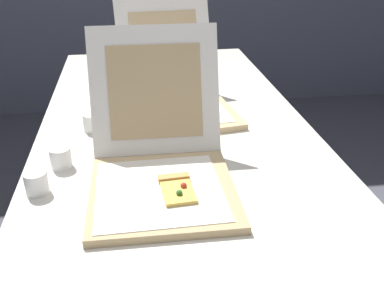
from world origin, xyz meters
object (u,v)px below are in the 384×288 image
Objects in this scene: cup_white_far at (107,96)px; cup_white_mid at (92,122)px; pizza_box_middle at (177,96)px; cup_white_near_center at (61,158)px; pizza_box_front at (161,167)px; cup_white_near_left at (36,183)px; table at (179,151)px.

cup_white_mid is (-0.04, -0.25, 0.00)m from cup_white_far.
cup_white_near_center is (-0.38, -0.38, -0.02)m from pizza_box_middle.
cup_white_mid is at bearing -163.53° from pizza_box_middle.
pizza_box_front is at bearing -75.46° from cup_white_far.
cup_white_far is at bearing 149.54° from pizza_box_middle.
cup_white_near_center and cup_white_near_left have the same top height.
pizza_box_middle reaches higher than cup_white_near_center.
pizza_box_middle is 8.84× the size of cup_white_near_left.
pizza_box_front is 0.94× the size of pizza_box_middle.
cup_white_near_center is 0.50m from cup_white_far.
cup_white_near_left is (-0.05, -0.13, 0.00)m from cup_white_near_center.
cup_white_far is (0.16, 0.62, 0.00)m from cup_white_near_left.
cup_white_mid is at bearing -99.82° from cup_white_far.
pizza_box_middle is at bearing 79.68° from pizza_box_front.
cup_white_near_left is at bearing -138.15° from pizza_box_middle.
cup_white_far is at bearing 80.18° from cup_white_mid.
cup_white_far is (-0.16, 0.62, -0.02)m from pizza_box_front.
cup_white_far is (-0.26, 0.11, -0.02)m from pizza_box_middle.
pizza_box_front is 0.31m from cup_white_near_center.
cup_white_far is 1.00× the size of cup_white_mid.
cup_white_far is (-0.24, 0.35, 0.08)m from table.
pizza_box_middle is (0.10, 0.51, 0.00)m from pizza_box_front.
cup_white_mid is (0.12, 0.37, 0.00)m from cup_white_near_left.
cup_white_near_left is 1.00× the size of cup_white_far.
cup_white_mid is at bearing 119.67° from pizza_box_front.
cup_white_mid is (0.08, 0.24, 0.00)m from cup_white_near_center.
pizza_box_middle is 8.84× the size of cup_white_far.
cup_white_far is 0.25m from cup_white_mid.
table is at bearing -103.49° from pizza_box_middle.
cup_white_near_center is 0.14m from cup_white_near_left.
cup_white_near_left is 1.00× the size of cup_white_mid.
cup_white_near_center is 1.00× the size of cup_white_mid.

